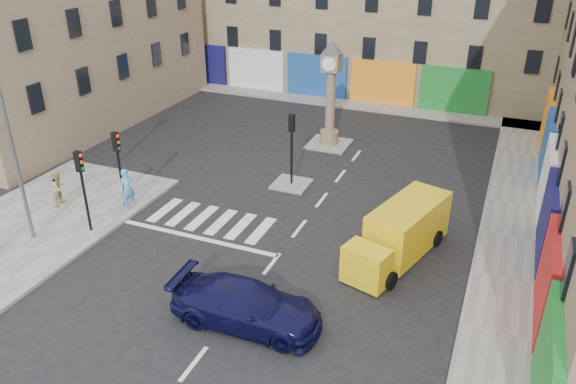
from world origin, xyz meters
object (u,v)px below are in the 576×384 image
Objects in this scene: traffic_light_island at (292,138)px; yellow_van at (401,233)px; traffic_light_left_far at (118,158)px; navy_sedan at (246,305)px; lamp_post at (9,135)px; pedestrian_tan at (59,188)px; clock_pillar at (331,88)px; pedestrian_blue at (128,189)px; traffic_light_left_near at (82,179)px.

traffic_light_island reaches higher than yellow_van.
traffic_light_left_far is 0.71× the size of navy_sedan.
lamp_post reaches higher than pedestrian_tan.
clock_pillar is at bearing 7.36° from navy_sedan.
traffic_light_left_far is at bearing -139.40° from traffic_light_island.
lamp_post reaches higher than traffic_light_island.
clock_pillar is at bearing 61.65° from lamp_post.
clock_pillar is at bearing 90.00° from traffic_light_island.
traffic_light_island is at bearing -17.32° from pedestrian_blue.
yellow_van is 15.84m from pedestrian_tan.
yellow_van is (6.54, -10.41, -2.50)m from clock_pillar.
pedestrian_tan is (-9.19, -12.36, -2.54)m from clock_pillar.
yellow_van reaches higher than pedestrian_blue.
traffic_light_left_near and traffic_light_left_far have the same top height.
traffic_light_left_near is 15.19m from clock_pillar.
traffic_light_island reaches higher than pedestrian_tan.
clock_pillar is at bearing 2.87° from pedestrian_blue.
clock_pillar is 3.15× the size of pedestrian_blue.
pedestrian_blue is at bearing -3.71° from traffic_light_left_far.
traffic_light_left_far is at bearing 116.89° from pedestrian_blue.
pedestrian_blue is (-6.00, -11.41, -2.43)m from clock_pillar.
traffic_light_island is 12.52m from lamp_post.
traffic_light_left_far is at bearing -159.26° from yellow_van.
pedestrian_tan is (-0.99, 2.84, -3.79)m from lamp_post.
yellow_van is at bearing -57.89° from clock_pillar.
pedestrian_tan is (-9.19, -6.36, -1.58)m from traffic_light_island.
lamp_post is (-1.90, -1.40, 2.17)m from traffic_light_left_near.
traffic_light_left_far is 12.97m from yellow_van.
yellow_van is 3.13× the size of pedestrian_blue.
traffic_light_island is 0.61× the size of clock_pillar.
navy_sedan is 0.86× the size of yellow_van.
clock_pillar reaches higher than traffic_light_island.
pedestrian_tan is at bearing -126.63° from clock_pillar.
clock_pillar is 1.01× the size of yellow_van.
traffic_light_left_near is 2.16× the size of pedestrian_tan.
navy_sedan is at bearing -90.29° from pedestrian_blue.
traffic_light_island is 2.16× the size of pedestrian_tan.
pedestrian_blue reaches higher than pedestrian_tan.
lamp_post is (-1.90, -3.80, 2.17)m from traffic_light_left_far.
traffic_light_left_far is 8.30m from traffic_light_island.
navy_sedan is at bearing -75.85° from traffic_light_island.
traffic_light_left_near is 1.00× the size of traffic_light_island.
clock_pillar reaches higher than pedestrian_tan.
traffic_light_left_near is at bearing -148.87° from yellow_van.
pedestrian_tan is at bearing -145.29° from traffic_light_island.
traffic_light_left_near is 2.40m from traffic_light_left_far.
clock_pillar reaches higher than pedestrian_blue.
traffic_light_island is at bearing -57.08° from pedestrian_tan.
traffic_light_left_far is (0.00, 2.40, 0.00)m from traffic_light_left_near.
clock_pillar is (6.30, 13.80, 0.93)m from traffic_light_left_near.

